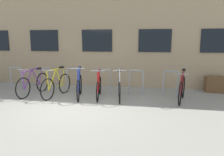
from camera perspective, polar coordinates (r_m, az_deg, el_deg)
ground_plane at (r=6.42m, az=-10.83°, el=-7.94°), size 42.00×42.00×0.00m
storefront_building at (r=12.28m, az=-0.42°, el=15.51°), size 28.00×6.30×6.24m
bike_rack at (r=8.05m, az=-6.36°, el=-0.16°), size 6.53×0.05×0.92m
bicycle_yellow at (r=7.79m, az=-14.60°, el=-1.83°), size 0.48×1.77×1.05m
bicycle_blue at (r=7.46m, az=-8.74°, el=-2.12°), size 0.55×1.70×1.11m
bicycle_silver at (r=7.18m, az=1.98°, el=-2.66°), size 0.44×1.65×1.07m
bicycle_red at (r=7.39m, az=-3.55°, el=-2.40°), size 0.44×1.63×1.03m
bicycle_maroon at (r=7.33m, az=18.21°, el=-2.77°), size 0.54×1.67×1.04m
bicycle_purple at (r=8.27m, az=-20.30°, el=-1.47°), size 0.44×1.84×1.01m
planter_box at (r=9.05m, az=25.86°, el=-1.54°), size 0.70×0.44×0.60m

